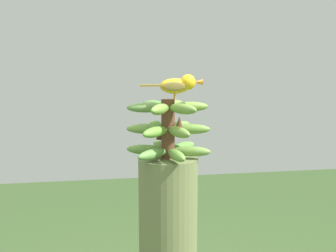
{
  "coord_description": "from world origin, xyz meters",
  "views": [
    {
      "loc": [
        1.51,
        -0.25,
        1.55
      ],
      "look_at": [
        0.0,
        0.0,
        1.32
      ],
      "focal_mm": 43.85,
      "sensor_mm": 36.0,
      "label": 1
    }
  ],
  "objects": [
    {
      "name": "perched_bird",
      "position": [
        0.03,
        0.03,
        1.48
      ],
      "size": [
        0.06,
        0.23,
        0.09
      ],
      "color": "#C68933",
      "rests_on": "banana_bunch"
    },
    {
      "name": "banana_bunch",
      "position": [
        -0.0,
        0.0,
        1.31
      ],
      "size": [
        0.33,
        0.32,
        0.22
      ],
      "color": "brown",
      "rests_on": "banana_tree"
    }
  ]
}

